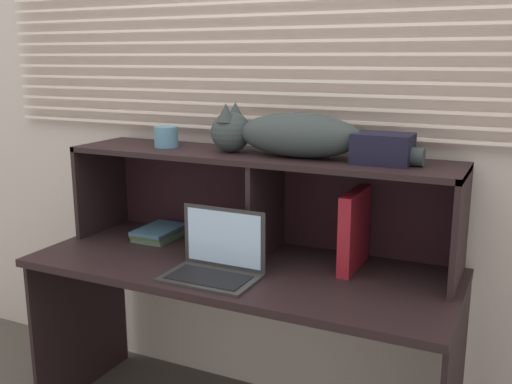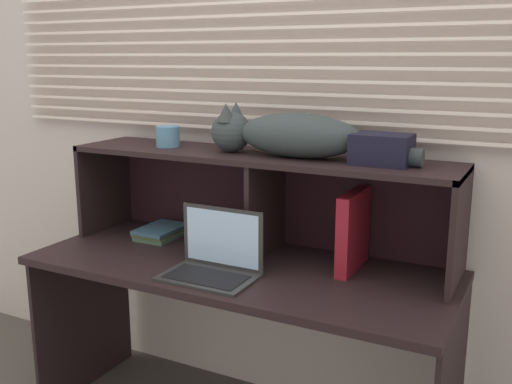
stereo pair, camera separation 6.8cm
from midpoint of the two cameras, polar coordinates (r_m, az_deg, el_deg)
The scene contains 9 objects.
back_panel_with_blinds at distance 2.48m, azimuth 1.44°, elevation 7.27°, with size 4.40×0.08×2.50m.
desk at distance 2.32m, azimuth -2.47°, elevation -10.04°, with size 1.64×0.66×0.73m.
hutch_shelf_unit at distance 2.34m, azimuth -0.37°, elevation 1.11°, with size 1.57×0.35×0.41m.
cat at distance 2.23m, azimuth 2.19°, elevation 5.58°, with size 0.83×0.19×0.20m.
laptop at distance 2.14m, azimuth -4.84°, elevation -6.73°, with size 0.34×0.22×0.24m.
binder_upright at distance 2.21m, azimuth 8.64°, elevation -3.67°, with size 0.05×0.26×0.30m, color maroon.
book_stack at distance 2.62m, azimuth -10.06°, elevation -3.89°, with size 0.16×0.24×0.05m.
small_basket at distance 2.50m, azimuth -9.50°, elevation 5.31°, with size 0.10×0.10×0.09m, color teal.
storage_box at distance 2.11m, azimuth 11.32°, elevation 4.16°, with size 0.20×0.15×0.11m, color black.
Camera 1 is at (0.98, -1.72, 1.50)m, focal length 41.20 mm.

